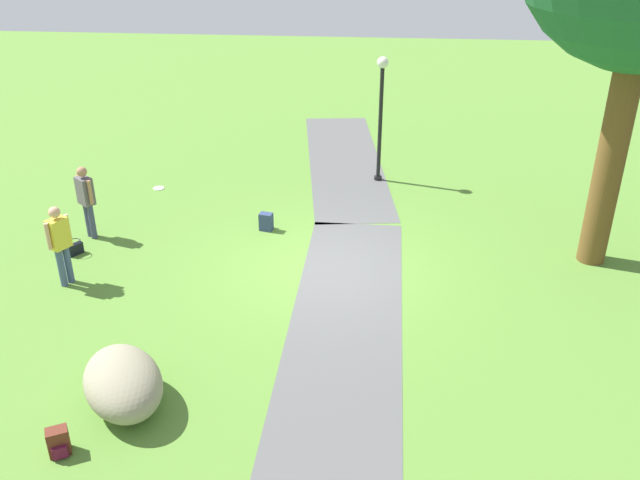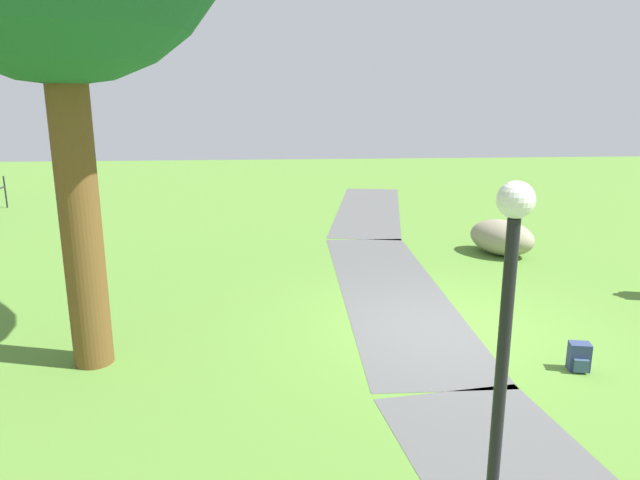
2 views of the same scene
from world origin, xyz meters
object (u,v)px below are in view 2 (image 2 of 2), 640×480
object	(u,v)px
lamp_post	(505,334)
spare_backpack_on_lawn	(579,357)
backpack_by_boulder	(507,235)
lawn_boulder	(502,237)

from	to	relation	value
lamp_post	spare_backpack_on_lawn	size ratio (longest dim) A/B	7.93
spare_backpack_on_lawn	backpack_by_boulder	bearing A→B (deg)	-13.51
lamp_post	lawn_boulder	distance (m)	9.86
lamp_post	backpack_by_boulder	size ratio (longest dim) A/B	7.93
lamp_post	lawn_boulder	size ratio (longest dim) A/B	1.63
lamp_post	backpack_by_boulder	distance (m)	11.03
lamp_post	backpack_by_boulder	xyz separation A→B (m)	(10.09, -4.08, -1.78)
lawn_boulder	backpack_by_boulder	distance (m)	1.17
backpack_by_boulder	spare_backpack_on_lawn	size ratio (longest dim) A/B	1.00
lawn_boulder	spare_backpack_on_lawn	xyz separation A→B (m)	(-5.91, 1.12, -0.22)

